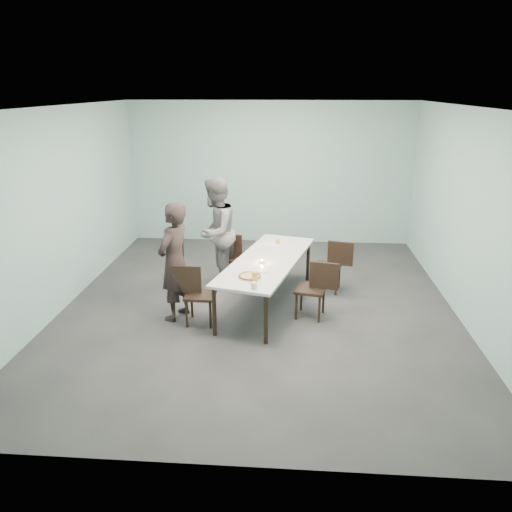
# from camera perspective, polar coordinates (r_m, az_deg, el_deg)

# --- Properties ---
(ground) EXTENTS (7.00, 7.00, 0.00)m
(ground) POSITION_cam_1_polar(r_m,az_deg,el_deg) (7.86, 0.28, -5.70)
(ground) COLOR #333335
(ground) RESTS_ON ground
(room_shell) EXTENTS (6.02, 7.02, 3.01)m
(room_shell) POSITION_cam_1_polar(r_m,az_deg,el_deg) (7.26, 0.31, 9.00)
(room_shell) COLOR #9EC6C5
(room_shell) RESTS_ON ground
(table) EXTENTS (1.52, 2.74, 0.75)m
(table) POSITION_cam_1_polar(r_m,az_deg,el_deg) (7.67, 1.29, -0.77)
(table) COLOR white
(table) RESTS_ON ground
(chair_near_left) EXTENTS (0.61, 0.43, 0.87)m
(chair_near_left) POSITION_cam_1_polar(r_m,az_deg,el_deg) (7.19, -7.03, -3.93)
(chair_near_left) COLOR black
(chair_near_left) RESTS_ON ground
(chair_far_left) EXTENTS (0.65, 0.54, 0.87)m
(chair_far_left) POSITION_cam_1_polar(r_m,az_deg,el_deg) (8.62, -2.24, 0.12)
(chair_far_left) COLOR black
(chair_far_left) RESTS_ON ground
(chair_near_right) EXTENTS (0.65, 0.50, 0.87)m
(chair_near_right) POSITION_cam_1_polar(r_m,az_deg,el_deg) (7.35, 6.89, -3.38)
(chair_near_right) COLOR black
(chair_near_right) RESTS_ON ground
(chair_far_right) EXTENTS (0.65, 0.50, 0.87)m
(chair_far_right) POSITION_cam_1_polar(r_m,az_deg,el_deg) (8.34, 8.82, -0.74)
(chair_far_right) COLOR black
(chair_far_right) RESTS_ON ground
(diner_near) EXTENTS (0.63, 0.75, 1.74)m
(diner_near) POSITION_cam_1_polar(r_m,az_deg,el_deg) (7.26, -9.29, -0.67)
(diner_near) COLOR black
(diner_near) RESTS_ON ground
(diner_far) EXTENTS (0.92, 1.06, 1.86)m
(diner_far) POSITION_cam_1_polar(r_m,az_deg,el_deg) (8.45, -4.65, 2.72)
(diner_far) COLOR slate
(diner_far) RESTS_ON ground
(pizza) EXTENTS (0.34, 0.34, 0.04)m
(pizza) POSITION_cam_1_polar(r_m,az_deg,el_deg) (6.91, -0.73, -2.33)
(pizza) COLOR white
(pizza) RESTS_ON table
(side_plate) EXTENTS (0.18, 0.18, 0.01)m
(side_plate) POSITION_cam_1_polar(r_m,az_deg,el_deg) (7.16, 0.66, -1.67)
(side_plate) COLOR white
(side_plate) RESTS_ON table
(beer_glass) EXTENTS (0.08, 0.08, 0.15)m
(beer_glass) POSITION_cam_1_polar(r_m,az_deg,el_deg) (6.72, -0.13, -2.44)
(beer_glass) COLOR gold
(beer_glass) RESTS_ON table
(water_tumbler) EXTENTS (0.08, 0.08, 0.09)m
(water_tumbler) POSITION_cam_1_polar(r_m,az_deg,el_deg) (6.52, -0.24, -3.41)
(water_tumbler) COLOR silver
(water_tumbler) RESTS_ON table
(tealight) EXTENTS (0.06, 0.06, 0.05)m
(tealight) POSITION_cam_1_polar(r_m,az_deg,el_deg) (7.47, 0.68, -0.67)
(tealight) COLOR silver
(tealight) RESTS_ON table
(amber_tumbler) EXTENTS (0.07, 0.07, 0.08)m
(amber_tumbler) POSITION_cam_1_polar(r_m,az_deg,el_deg) (8.40, 2.48, 1.68)
(amber_tumbler) COLOR gold
(amber_tumbler) RESTS_ON table
(menu) EXTENTS (0.35, 0.29, 0.01)m
(menu) POSITION_cam_1_polar(r_m,az_deg,el_deg) (8.38, 1.86, 1.39)
(menu) COLOR silver
(menu) RESTS_ON table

